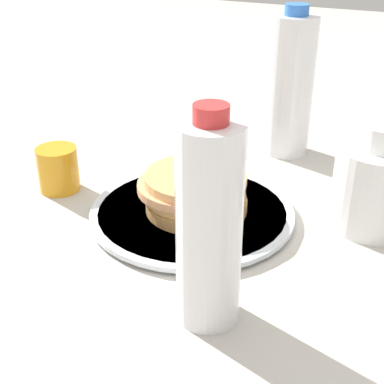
% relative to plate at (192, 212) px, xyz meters
% --- Properties ---
extents(ground_plane, '(4.00, 4.00, 0.00)m').
position_rel_plate_xyz_m(ground_plane, '(-0.03, -0.02, -0.01)').
color(ground_plane, '#BCB7AD').
extents(plate, '(0.29, 0.29, 0.01)m').
position_rel_plate_xyz_m(plate, '(0.00, 0.00, 0.00)').
color(plate, silver).
rests_on(plate, ground_plane).
extents(pancake_stack, '(0.16, 0.15, 0.05)m').
position_rel_plate_xyz_m(pancake_stack, '(0.00, 0.00, 0.03)').
color(pancake_stack, '#B58146').
rests_on(pancake_stack, plate).
extents(juice_glass, '(0.06, 0.06, 0.07)m').
position_rel_plate_xyz_m(juice_glass, '(-0.23, -0.01, 0.03)').
color(juice_glass, orange).
rests_on(juice_glass, ground_plane).
extents(cream_jug, '(0.12, 0.12, 0.15)m').
position_rel_plate_xyz_m(cream_jug, '(0.23, 0.09, 0.06)').
color(cream_jug, white).
rests_on(cream_jug, ground_plane).
extents(water_bottle_near, '(0.08, 0.08, 0.26)m').
position_rel_plate_xyz_m(water_bottle_near, '(0.04, 0.29, 0.12)').
color(water_bottle_near, white).
rests_on(water_bottle_near, ground_plane).
extents(water_bottle_mid, '(0.07, 0.07, 0.24)m').
position_rel_plate_xyz_m(water_bottle_mid, '(0.11, -0.18, 0.11)').
color(water_bottle_mid, white).
rests_on(water_bottle_mid, ground_plane).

